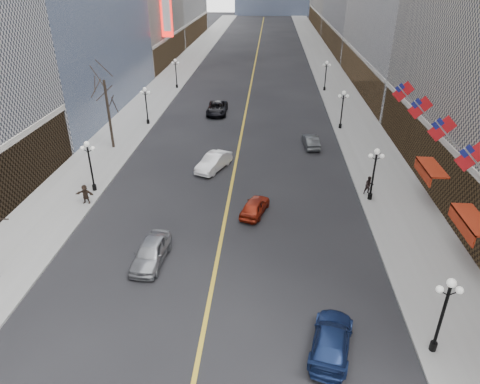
# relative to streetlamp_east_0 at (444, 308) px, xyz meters

# --- Properties ---
(sidewalk_east) EXTENTS (6.00, 230.00, 0.15)m
(sidewalk_east) POSITION_rel_streetlamp_east_0_xyz_m (2.20, 56.00, -2.83)
(sidewalk_east) COLOR gray
(sidewalk_east) RESTS_ON ground
(sidewalk_west) EXTENTS (6.00, 230.00, 0.15)m
(sidewalk_west) POSITION_rel_streetlamp_east_0_xyz_m (-25.80, 56.00, -2.83)
(sidewalk_west) COLOR gray
(sidewalk_west) RESTS_ON ground
(lane_line) EXTENTS (0.25, 200.00, 0.02)m
(lane_line) POSITION_rel_streetlamp_east_0_xyz_m (-11.80, 66.00, -2.89)
(lane_line) COLOR gold
(lane_line) RESTS_ON ground
(streetlamp_east_0) EXTENTS (1.26, 0.44, 4.52)m
(streetlamp_east_0) POSITION_rel_streetlamp_east_0_xyz_m (0.00, 0.00, 0.00)
(streetlamp_east_0) COLOR black
(streetlamp_east_0) RESTS_ON sidewalk_east
(streetlamp_east_1) EXTENTS (1.26, 0.44, 4.52)m
(streetlamp_east_1) POSITION_rel_streetlamp_east_0_xyz_m (0.00, 16.00, 0.00)
(streetlamp_east_1) COLOR black
(streetlamp_east_1) RESTS_ON sidewalk_east
(streetlamp_east_2) EXTENTS (1.26, 0.44, 4.52)m
(streetlamp_east_2) POSITION_rel_streetlamp_east_0_xyz_m (0.00, 34.00, 0.00)
(streetlamp_east_2) COLOR black
(streetlamp_east_2) RESTS_ON sidewalk_east
(streetlamp_east_3) EXTENTS (1.26, 0.44, 4.52)m
(streetlamp_east_3) POSITION_rel_streetlamp_east_0_xyz_m (0.00, 52.00, 0.00)
(streetlamp_east_3) COLOR black
(streetlamp_east_3) RESTS_ON sidewalk_east
(streetlamp_west_1) EXTENTS (1.26, 0.44, 4.52)m
(streetlamp_west_1) POSITION_rel_streetlamp_east_0_xyz_m (-23.60, 16.00, 0.00)
(streetlamp_west_1) COLOR black
(streetlamp_west_1) RESTS_ON sidewalk_west
(streetlamp_west_2) EXTENTS (1.26, 0.44, 4.52)m
(streetlamp_west_2) POSITION_rel_streetlamp_east_0_xyz_m (-23.60, 34.00, 0.00)
(streetlamp_west_2) COLOR black
(streetlamp_west_2) RESTS_ON sidewalk_west
(streetlamp_west_3) EXTENTS (1.26, 0.44, 4.52)m
(streetlamp_west_3) POSITION_rel_streetlamp_east_0_xyz_m (-23.60, 52.00, 0.00)
(streetlamp_west_3) COLOR black
(streetlamp_west_3) RESTS_ON sidewalk_west
(flag_2) EXTENTS (2.87, 0.12, 2.87)m
(flag_2) POSITION_rel_streetlamp_east_0_xyz_m (3.51, 8.00, 4.39)
(flag_2) COLOR #B2B2B7
(flag_2) RESTS_ON ground
(flag_3) EXTENTS (2.87, 0.12, 2.87)m
(flag_3) POSITION_rel_streetlamp_east_0_xyz_m (3.51, 13.00, 4.39)
(flag_3) COLOR #B2B2B7
(flag_3) RESTS_ON ground
(flag_4) EXTENTS (2.87, 0.12, 2.87)m
(flag_4) POSITION_rel_streetlamp_east_0_xyz_m (3.51, 18.00, 4.39)
(flag_4) COLOR #B2B2B7
(flag_4) RESTS_ON ground
(flag_5) EXTENTS (2.87, 0.12, 2.87)m
(flag_5) POSITION_rel_streetlamp_east_0_xyz_m (3.51, 23.00, 4.39)
(flag_5) COLOR #B2B2B7
(flag_5) RESTS_ON ground
(awning_b) EXTENTS (1.40, 4.00, 0.93)m
(awning_b) POSITION_rel_streetlamp_east_0_xyz_m (4.30, 8.00, 0.18)
(awning_b) COLOR maroon
(awning_b) RESTS_ON ground
(awning_c) EXTENTS (1.40, 4.00, 0.93)m
(awning_c) POSITION_rel_streetlamp_east_0_xyz_m (4.30, 16.00, 0.18)
(awning_c) COLOR maroon
(awning_c) RESTS_ON ground
(theatre_marquee) EXTENTS (2.00, 0.55, 12.00)m
(theatre_marquee) POSITION_rel_streetlamp_east_0_xyz_m (-27.68, 66.00, 9.10)
(theatre_marquee) COLOR red
(theatre_marquee) RESTS_ON ground
(tree_west_far) EXTENTS (3.60, 3.60, 7.92)m
(tree_west_far) POSITION_rel_streetlamp_east_0_xyz_m (-25.30, 26.00, 3.34)
(tree_west_far) COLOR #2D231C
(tree_west_far) RESTS_ON sidewalk_west
(car_nb_near) EXTENTS (2.16, 4.72, 1.57)m
(car_nb_near) POSITION_rel_streetlamp_east_0_xyz_m (-16.10, 6.42, -2.12)
(car_nb_near) COLOR #999BA0
(car_nb_near) RESTS_ON ground
(car_nb_mid) EXTENTS (3.34, 4.98, 1.55)m
(car_nb_mid) POSITION_rel_streetlamp_east_0_xyz_m (-13.80, 21.33, -2.12)
(car_nb_mid) COLOR white
(car_nb_mid) RESTS_ON ground
(car_nb_far) EXTENTS (2.67, 5.57, 1.53)m
(car_nb_far) POSITION_rel_streetlamp_east_0_xyz_m (-15.54, 39.03, -2.14)
(car_nb_far) COLOR black
(car_nb_far) RESTS_ON ground
(car_sb_near) EXTENTS (2.97, 5.05, 1.37)m
(car_sb_near) POSITION_rel_streetlamp_east_0_xyz_m (-5.14, -0.20, -2.21)
(car_sb_near) COLOR navy
(car_sb_near) RESTS_ON ground
(car_sb_mid) EXTENTS (2.60, 4.19, 1.33)m
(car_sb_mid) POSITION_rel_streetlamp_east_0_xyz_m (-9.53, 13.17, -2.24)
(car_sb_mid) COLOR maroon
(car_sb_mid) RESTS_ON ground
(car_sb_far) EXTENTS (1.77, 4.11, 1.31)m
(car_sb_far) POSITION_rel_streetlamp_east_0_xyz_m (-4.02, 27.84, -2.24)
(car_sb_far) COLOR #424548
(car_sb_far) RESTS_ON ground
(ped_east_walk) EXTENTS (0.87, 0.59, 1.63)m
(ped_east_walk) POSITION_rel_streetlamp_east_0_xyz_m (0.03, 16.91, -1.94)
(ped_east_walk) COLOR black
(ped_east_walk) RESTS_ON sidewalk_east
(ped_west_far) EXTENTS (1.54, 0.51, 1.64)m
(ped_west_far) POSITION_rel_streetlamp_east_0_xyz_m (-23.40, 13.69, -1.93)
(ped_west_far) COLOR black
(ped_west_far) RESTS_ON sidewalk_west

